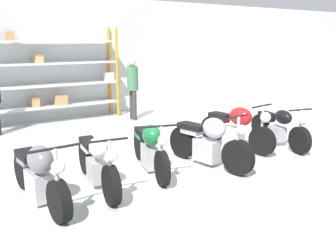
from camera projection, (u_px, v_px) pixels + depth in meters
ground_plane at (180, 166)px, 7.08m from camera, size 30.00×30.00×0.00m
back_wall at (73, 58)px, 11.23m from camera, size 30.00×0.08×3.60m
shelving_rack at (45, 74)px, 10.51m from camera, size 4.25×0.63×2.69m
motorcycle_grey at (39, 174)px, 5.38m from camera, size 0.67×2.05×1.01m
motorcycle_white at (97, 162)px, 5.98m from camera, size 0.58×2.07×0.97m
motorcycle_green at (150, 147)px, 6.71m from camera, size 0.81×2.02×1.01m
motorcycle_silver at (208, 142)px, 7.02m from camera, size 0.64×1.99×1.06m
motorcycle_red at (237, 126)px, 8.10m from camera, size 0.64×1.99×1.05m
motorcycle_black at (279, 127)px, 8.37m from camera, size 0.70×1.97×0.95m
person_near_rack at (133, 83)px, 10.97m from camera, size 0.34×0.34×1.81m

